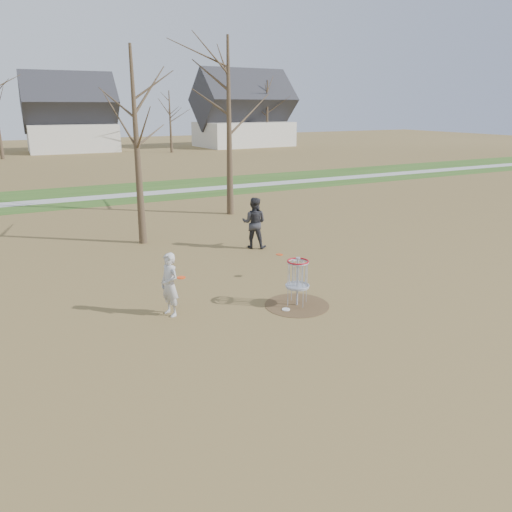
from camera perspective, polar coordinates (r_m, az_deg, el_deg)
The scene contains 11 objects.
ground at distance 13.98m, azimuth 4.69°, elevation -5.63°, with size 160.00×160.00×0.00m, color brown.
green_band at distance 33.07m, azimuth -15.17°, elevation 6.97°, with size 160.00×8.00×0.01m, color #2D5119.
footpath at distance 32.11m, azimuth -14.77°, elevation 6.74°, with size 160.00×1.50×0.01m, color #9E9E99.
dirt_circle at distance 13.98m, azimuth 4.69°, elevation -5.61°, with size 1.80×1.80×0.01m, color #47331E.
player_standing at distance 13.21m, azimuth -9.84°, elevation -3.24°, with size 0.62×0.41×1.70m, color #B9B9B9.
player_throwing at distance 19.28m, azimuth -0.21°, elevation 3.82°, with size 0.96×0.75×1.98m, color #2D2D31.
disc_grounded at distance 13.63m, azimuth 3.44°, elevation -6.11°, with size 0.22×0.22×0.02m, color silver.
discs_in_play at distance 14.39m, azimuth -2.11°, elevation -0.95°, with size 3.97×1.63×0.31m.
disc_golf_basket at distance 13.66m, azimuth 4.78°, elevation -2.08°, with size 0.64×0.64×1.35m.
bare_trees at distance 47.49m, azimuth -17.69°, elevation 16.08°, with size 52.62×44.98×9.00m.
houses_row at distance 64.47m, azimuth -18.08°, elevation 14.41°, with size 56.51×10.01×7.26m.
Camera 1 is at (-6.97, -10.89, 5.32)m, focal length 35.00 mm.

